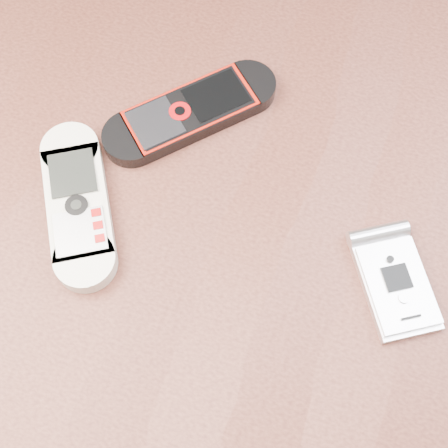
{
  "coord_description": "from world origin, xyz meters",
  "views": [
    {
      "loc": [
        0.07,
        -0.19,
        1.22
      ],
      "look_at": [
        0.01,
        0.0,
        0.76
      ],
      "focal_mm": 50.0,
      "sensor_mm": 36.0,
      "label": 1
    }
  ],
  "objects_px": {
    "motorola_razr": "(396,283)",
    "nokia_black_red": "(191,112)",
    "nokia_white": "(78,203)",
    "table": "(219,270)"
  },
  "relations": [
    {
      "from": "nokia_black_red",
      "to": "motorola_razr",
      "type": "distance_m",
      "value": 0.23
    },
    {
      "from": "nokia_black_red",
      "to": "motorola_razr",
      "type": "bearing_deg",
      "value": 17.84
    },
    {
      "from": "table",
      "to": "nokia_white",
      "type": "bearing_deg",
      "value": -170.66
    },
    {
      "from": "table",
      "to": "nokia_black_red",
      "type": "relative_size",
      "value": 7.26
    },
    {
      "from": "nokia_white",
      "to": "nokia_black_red",
      "type": "relative_size",
      "value": 0.92
    },
    {
      "from": "motorola_razr",
      "to": "nokia_black_red",
      "type": "bearing_deg",
      "value": 123.03
    },
    {
      "from": "nokia_white",
      "to": "motorola_razr",
      "type": "relative_size",
      "value": 1.59
    },
    {
      "from": "table",
      "to": "nokia_black_red",
      "type": "distance_m",
      "value": 0.16
    },
    {
      "from": "nokia_black_red",
      "to": "motorola_razr",
      "type": "xyz_separation_m",
      "value": [
        0.2,
        -0.1,
        -0.0
      ]
    },
    {
      "from": "table",
      "to": "nokia_white",
      "type": "distance_m",
      "value": 0.16
    }
  ]
}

